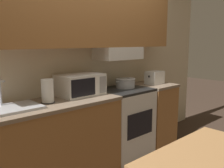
# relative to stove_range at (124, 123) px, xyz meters

# --- Properties ---
(ground_plane) EXTENTS (16.00, 16.00, 0.00)m
(ground_plane) POSITION_rel_stove_range_xyz_m (-0.51, 0.28, -0.46)
(ground_plane) COLOR #3D2D23
(wall_back) EXTENTS (5.11, 0.38, 2.55)m
(wall_back) POSITION_rel_stove_range_xyz_m (-0.50, 0.22, 1.06)
(wall_back) COLOR beige
(wall_back) RESTS_ON ground_plane
(lower_counter_main) EXTENTS (1.54, 0.59, 0.92)m
(lower_counter_main) POSITION_rel_stove_range_xyz_m (-1.10, -0.00, 0.00)
(lower_counter_main) COLOR #A36B38
(lower_counter_main) RESTS_ON ground_plane
(lower_counter_right_stub) EXTENTS (0.52, 0.59, 0.92)m
(lower_counter_right_stub) POSITION_rel_stove_range_xyz_m (0.60, -0.00, 0.00)
(lower_counter_right_stub) COLOR #A36B38
(lower_counter_right_stub) RESTS_ON ground_plane
(stove_range) EXTENTS (0.66, 0.57, 0.92)m
(stove_range) POSITION_rel_stove_range_xyz_m (0.00, 0.00, 0.00)
(stove_range) COLOR white
(stove_range) RESTS_ON ground_plane
(cooking_pot) EXTENTS (0.34, 0.27, 0.12)m
(cooking_pot) POSITION_rel_stove_range_xyz_m (0.07, 0.06, 0.53)
(cooking_pot) COLOR #B7BABF
(cooking_pot) RESTS_ON stove_range
(microwave) EXTENTS (0.50, 0.35, 0.24)m
(microwave) POSITION_rel_stove_range_xyz_m (-0.65, 0.08, 0.58)
(microwave) COLOR white
(microwave) RESTS_ON lower_counter_main
(toaster) EXTENTS (0.26, 0.19, 0.19)m
(toaster) POSITION_rel_stove_range_xyz_m (0.61, -0.01, 0.55)
(toaster) COLOR white
(toaster) RESTS_ON lower_counter_right_stub
(sink_basin) EXTENTS (0.59, 0.36, 0.27)m
(sink_basin) POSITION_rel_stove_range_xyz_m (-1.51, -0.00, 0.48)
(sink_basin) COLOR #B7BABF
(sink_basin) RESTS_ON lower_counter_main
(paper_towel_roll) EXTENTS (0.14, 0.14, 0.24)m
(paper_towel_roll) POSITION_rel_stove_range_xyz_m (-1.10, 0.01, 0.58)
(paper_towel_roll) COLOR black
(paper_towel_roll) RESTS_ON lower_counter_main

